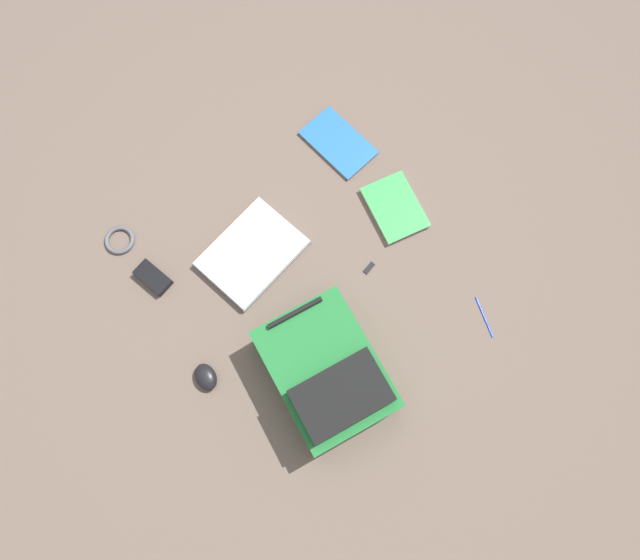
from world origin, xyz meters
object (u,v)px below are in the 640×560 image
(backpack, at_px, (327,374))
(power_brick, at_px, (153,278))
(pen_black, at_px, (484,317))
(book_comic, at_px, (395,208))
(usb_stick, at_px, (369,268))
(computer_mouse, at_px, (206,377))
(cable_coil, at_px, (120,240))
(laptop, at_px, (252,253))
(book_manual, at_px, (338,143))

(backpack, relative_size, power_brick, 3.54)
(backpack, relative_size, pen_black, 3.02)
(book_comic, xyz_separation_m, usb_stick, (-0.20, -0.14, -0.01))
(computer_mouse, relative_size, usb_stick, 1.99)
(cable_coil, distance_m, usb_stick, 0.89)
(backpack, bearing_deg, laptop, 89.20)
(cable_coil, xyz_separation_m, usb_stick, (0.69, -0.55, -0.00))
(power_brick, distance_m, pen_black, 1.15)
(book_manual, distance_m, computer_mouse, 0.97)
(computer_mouse, distance_m, usb_stick, 0.67)
(laptop, bearing_deg, book_comic, -13.21)
(backpack, height_order, cable_coil, backpack)
(computer_mouse, distance_m, pen_black, 0.96)
(book_manual, relative_size, usb_stick, 6.21)
(pen_black, xyz_separation_m, usb_stick, (-0.24, 0.36, -0.00))
(backpack, relative_size, cable_coil, 4.20)
(laptop, height_order, usb_stick, laptop)
(computer_mouse, height_order, pen_black, computer_mouse)
(laptop, relative_size, book_comic, 1.56)
(book_comic, xyz_separation_m, pen_black, (0.04, -0.49, -0.01))
(cable_coil, relative_size, power_brick, 0.84)
(computer_mouse, xyz_separation_m, cable_coil, (-0.03, 0.59, -0.01))
(book_manual, bearing_deg, computer_mouse, -149.26)
(book_comic, distance_m, pen_black, 0.50)
(cable_coil, bearing_deg, computer_mouse, -87.49)
(cable_coil, height_order, usb_stick, cable_coil)
(power_brick, xyz_separation_m, usb_stick, (0.66, -0.37, -0.01))
(book_comic, relative_size, pen_black, 1.70)
(pen_black, bearing_deg, power_brick, 141.13)
(laptop, relative_size, usb_stick, 8.37)
(book_manual, relative_size, pen_black, 1.97)
(book_manual, bearing_deg, book_comic, -84.55)
(usb_stick, bearing_deg, computer_mouse, -177.22)
(book_manual, xyz_separation_m, pen_black, (0.07, -0.82, -0.00))
(backpack, relative_size, book_comic, 1.77)
(laptop, bearing_deg, usb_stick, -38.96)
(pen_black, height_order, usb_stick, same)
(book_manual, distance_m, cable_coil, 0.87)
(power_brick, xyz_separation_m, pen_black, (0.90, -0.72, -0.01))
(book_comic, bearing_deg, usb_stick, -145.50)
(pen_black, distance_m, usb_stick, 0.43)
(laptop, distance_m, book_manual, 0.53)
(backpack, xyz_separation_m, power_brick, (-0.33, 0.61, -0.07))
(cable_coil, bearing_deg, usb_stick, -38.59)
(power_brick, bearing_deg, book_manual, 6.88)
(cable_coil, bearing_deg, book_manual, -5.85)
(computer_mouse, bearing_deg, laptop, 42.73)
(cable_coil, bearing_deg, backpack, -65.32)
(computer_mouse, bearing_deg, power_brick, 91.02)
(computer_mouse, relative_size, cable_coil, 0.88)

